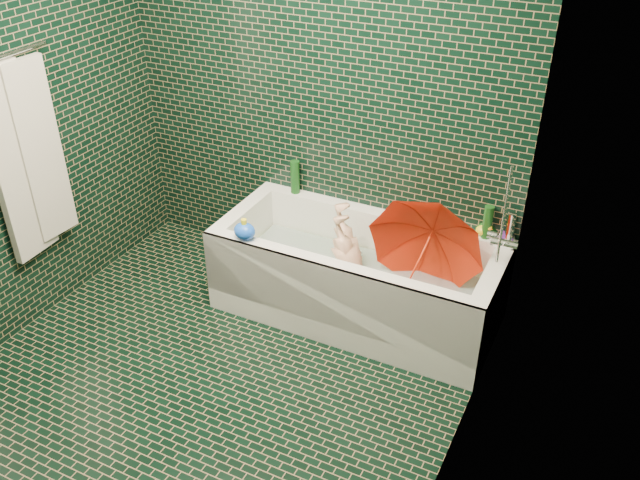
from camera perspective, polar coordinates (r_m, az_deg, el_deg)
The scene contains 20 objects.
floor at distance 3.80m, azimuth -9.74°, elevation -12.55°, with size 2.80×2.80×0.00m, color black.
wall_back at distance 4.16m, azimuth -0.09°, elevation 12.46°, with size 2.80×2.80×0.00m, color black.
wall_right at distance 2.57m, azimuth 12.10°, elevation -1.52°, with size 2.80×2.80×0.00m, color black.
bathtub at distance 4.16m, azimuth 3.08°, elevation -3.80°, with size 1.70×0.75×0.55m.
bath_mat at distance 4.20m, azimuth 3.15°, elevation -4.29°, with size 1.35×0.47×0.01m, color green.
water at distance 4.12m, azimuth 3.21°, elevation -2.67°, with size 1.48×0.53×0.00m, color silver.
towel_rail at distance 3.95m, azimuth -25.18°, elevation 13.80°, with size 0.02×0.02×0.58m, color silver.
towel at distance 4.13m, azimuth -23.47°, elevation 6.26°, with size 0.08×0.44×1.12m.
faucet at distance 3.67m, azimuth 15.09°, elevation 0.23°, with size 0.18×0.19×0.55m.
child at distance 4.12m, azimuth 2.86°, elevation -2.51°, with size 0.30×0.20×0.82m, color #E9B191.
umbrella at distance 3.85m, azimuth 8.39°, elevation -1.57°, with size 0.65×0.65×0.57m, color red.
soap_bottle_a at distance 4.05m, azimuth 15.46°, elevation -0.38°, with size 0.09×0.09×0.24m, color white.
soap_bottle_b at distance 4.05m, azimuth 15.31°, elevation -0.33°, with size 0.08×0.08×0.18m, color #4E207A.
soap_bottle_c at distance 4.10m, azimuth 13.85°, elevation 0.33°, with size 0.14×0.14×0.18m, color #144616.
bottle_right_tall at distance 4.04m, azimuth 13.93°, elevation 1.48°, with size 0.06×0.06×0.21m, color #144616.
bottle_right_pump at distance 4.02m, azimuth 15.72°, elevation 0.95°, with size 0.05×0.05×0.20m, color silver.
bottle_left_tall at distance 4.41m, azimuth -2.11°, elevation 5.32°, with size 0.06×0.06×0.22m, color #144616.
bottle_left_short at distance 4.43m, azimuth -2.06°, elevation 5.04°, with size 0.05×0.05×0.17m, color white.
rubber_duck at distance 4.08m, azimuth 13.65°, elevation 0.82°, with size 0.12×0.10×0.09m.
bath_toy at distance 3.95m, azimuth -6.38°, elevation 0.78°, with size 0.15×0.13×0.13m.
Camera 1 is at (1.75, -2.12, 2.63)m, focal length 38.00 mm.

